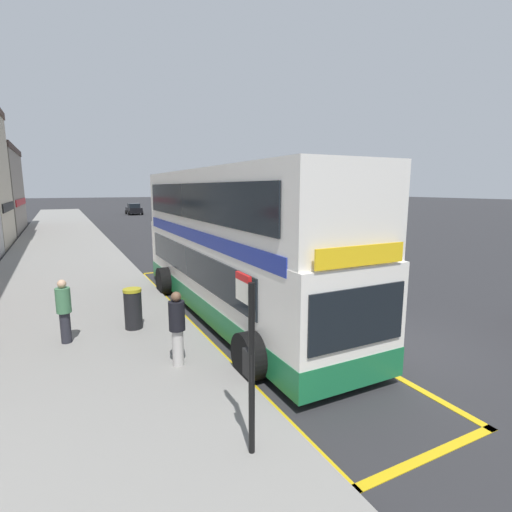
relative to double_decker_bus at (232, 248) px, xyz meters
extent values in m
plane|color=#28282B|center=(2.46, 27.92, -2.07)|extent=(260.00, 260.00, 0.00)
cube|color=gray|center=(-4.54, 27.92, -2.00)|extent=(6.00, 76.00, 0.14)
cube|color=white|center=(0.01, 0.01, -0.72)|extent=(2.44, 11.30, 2.30)
cube|color=white|center=(0.01, 0.01, 1.38)|extent=(2.41, 11.08, 1.90)
cube|color=#196B3D|center=(0.01, 0.01, -1.57)|extent=(2.46, 11.32, 0.60)
cube|color=navy|center=(0.01, 0.01, 0.45)|extent=(2.47, 10.40, 0.36)
cube|color=black|center=(-1.23, 0.41, -0.42)|extent=(0.04, 9.04, 0.90)
cube|color=black|center=(-1.23, 0.01, 1.43)|extent=(0.04, 9.95, 1.00)
cube|color=black|center=(0.01, -5.66, -0.47)|extent=(2.14, 0.04, 1.10)
cube|color=yellow|center=(0.01, -5.66, 0.65)|extent=(1.95, 0.04, 0.36)
cylinder|color=black|center=(-1.30, -4.06, -1.57)|extent=(0.56, 1.00, 1.00)
cylinder|color=black|center=(1.31, -4.06, -1.57)|extent=(0.56, 1.00, 1.00)
cylinder|color=black|center=(-1.30, 3.12, -1.57)|extent=(0.56, 1.00, 1.00)
cylinder|color=black|center=(1.31, 3.12, -1.57)|extent=(0.56, 1.00, 1.00)
cube|color=gold|center=(-1.46, -0.18, -2.06)|extent=(0.16, 14.48, 0.01)
cube|color=gold|center=(1.39, -0.18, -2.06)|extent=(0.16, 14.48, 0.01)
cube|color=gold|center=(-0.04, -7.34, -2.06)|extent=(3.01, 0.16, 0.01)
cube|color=gold|center=(-0.04, 6.97, -2.06)|extent=(3.01, 0.16, 0.01)
cylinder|color=black|center=(-2.40, -6.24, -0.68)|extent=(0.09, 0.09, 2.50)
cube|color=silver|center=(-2.40, -5.99, 0.39)|extent=(0.05, 0.42, 0.30)
cube|color=red|center=(-2.40, -5.99, 0.59)|extent=(0.05, 0.42, 0.10)
cube|color=black|center=(-2.40, -6.14, -0.63)|extent=(0.06, 0.28, 0.40)
cube|color=black|center=(-7.70, 20.57, 0.53)|extent=(0.08, 6.25, 0.56)
cube|color=#B2191E|center=(-7.70, 30.77, 0.53)|extent=(0.08, 9.66, 0.56)
cube|color=slate|center=(7.15, 34.68, -1.41)|extent=(1.76, 4.20, 0.72)
cube|color=black|center=(7.15, 34.58, -0.75)|extent=(1.52, 1.90, 0.60)
cylinder|color=black|center=(6.21, 35.98, -1.77)|extent=(0.22, 0.60, 0.60)
cylinder|color=black|center=(8.08, 35.98, -1.77)|extent=(0.22, 0.60, 0.60)
cylinder|color=black|center=(6.21, 33.38, -1.77)|extent=(0.22, 0.60, 0.60)
cylinder|color=black|center=(8.08, 33.38, -1.77)|extent=(0.22, 0.60, 0.60)
cube|color=black|center=(5.10, 48.04, -1.41)|extent=(1.76, 4.20, 0.72)
cube|color=black|center=(5.10, 47.94, -0.75)|extent=(1.52, 1.90, 0.60)
cylinder|color=black|center=(4.17, 49.34, -1.77)|extent=(0.22, 0.60, 0.60)
cylinder|color=black|center=(6.04, 49.34, -1.77)|extent=(0.22, 0.60, 0.60)
cylinder|color=black|center=(4.17, 46.73, -1.77)|extent=(0.22, 0.60, 0.60)
cylinder|color=black|center=(6.04, 46.73, -1.77)|extent=(0.22, 0.60, 0.60)
cylinder|color=#26262D|center=(-4.69, -0.63, -1.54)|extent=(0.24, 0.24, 0.77)
cylinder|color=#3F724C|center=(-4.69, -0.63, -0.85)|extent=(0.34, 0.34, 0.61)
sphere|color=tan|center=(-4.69, -0.63, -0.45)|extent=(0.20, 0.20, 0.20)
cylinder|color=#B7B2AD|center=(-2.58, -3.06, -1.53)|extent=(0.24, 0.24, 0.79)
cylinder|color=black|center=(-2.58, -3.06, -0.83)|extent=(0.34, 0.34, 0.62)
sphere|color=brown|center=(-2.58, -3.06, -0.41)|extent=(0.21, 0.21, 0.21)
cylinder|color=black|center=(-3.05, -0.36, -1.42)|extent=(0.46, 0.46, 1.02)
cylinder|color=#A5991E|center=(-3.05, -0.36, -0.87)|extent=(0.48, 0.48, 0.08)
camera|label=1|loc=(-4.59, -10.68, 1.81)|focal=27.02mm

